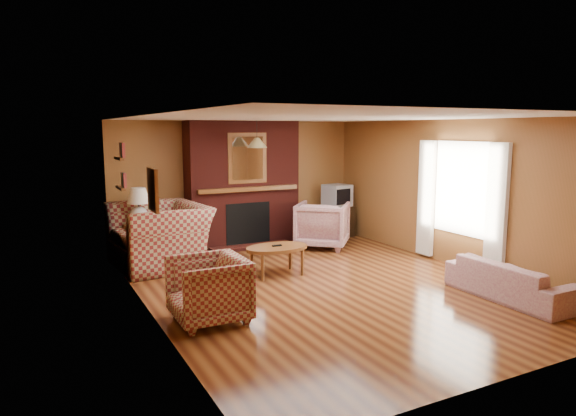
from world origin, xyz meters
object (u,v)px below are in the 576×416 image
side_table (140,243)px  crt_tv (337,195)px  floral_armchair (323,225)px  plaid_loveseat (159,235)px  table_lamp (139,204)px  floral_sofa (511,280)px  plaid_armchair (208,289)px  coffee_table (277,249)px  tv_stand (337,221)px  fireplace (243,184)px

side_table → crt_tv: crt_tv is taller
floral_armchair → crt_tv: crt_tv is taller
plaid_loveseat → table_lamp: 0.65m
side_table → table_lamp: bearing=90.0°
floral_sofa → crt_tv: crt_tv is taller
plaid_armchair → coffee_table: bearing=131.8°
plaid_armchair → plaid_loveseat: bearing=178.4°
tv_stand → crt_tv: (0.00, -0.01, 0.55)m
coffee_table → tv_stand: (2.43, 2.07, -0.08)m
floral_sofa → fireplace: bearing=22.3°
fireplace → side_table: bearing=-165.7°
plaid_armchair → floral_armchair: bearing=130.6°
fireplace → plaid_armchair: fireplace is taller
floral_sofa → side_table: side_table is taller
fireplace → plaid_armchair: bearing=-118.2°
side_table → plaid_loveseat: bearing=-52.5°
table_lamp → fireplace: bearing=14.3°
fireplace → floral_armchair: 1.73m
plaid_loveseat → floral_armchair: 3.09m
table_lamp → crt_tv: 4.17m
plaid_armchair → fireplace: bearing=152.2°
table_lamp → floral_sofa: bearing=-46.1°
side_table → crt_tv: size_ratio=1.18×
plaid_armchair → tv_stand: bearing=131.2°
crt_tv → table_lamp: bearing=-175.3°
crt_tv → plaid_armchair: bearing=-139.3°
plaid_loveseat → tv_stand: bearing=94.3°
plaid_armchair → table_lamp: bearing=-176.8°
plaid_loveseat → tv_stand: plaid_loveseat is taller
plaid_loveseat → table_lamp: bearing=-148.0°
plaid_loveseat → plaid_armchair: plaid_loveseat is taller
floral_armchair → tv_stand: floral_armchair is taller
fireplace → table_lamp: size_ratio=3.93×
plaid_armchair → floral_armchair: size_ratio=0.89×
floral_armchair → side_table: size_ratio=1.43×
floral_armchair → coffee_table: 2.07m
plaid_loveseat → crt_tv: bearing=94.3°
fireplace → crt_tv: (2.05, -0.19, -0.32)m
plaid_loveseat → floral_armchair: bearing=82.9°
floral_sofa → coffee_table: bearing=43.3°
coffee_table → plaid_armchair: bearing=-138.6°
fireplace → table_lamp: fireplace is taller
plaid_loveseat → table_lamp: (-0.25, 0.33, 0.50)m
plaid_armchair → crt_tv: bearing=131.2°
fireplace → plaid_loveseat: 2.15m
plaid_armchair → crt_tv: crt_tv is taller
floral_sofa → coffee_table: (-2.28, 2.44, 0.15)m
side_table → table_lamp: 0.67m
plaid_armchair → coffee_table: 2.10m
crt_tv → plaid_loveseat: bearing=-170.2°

